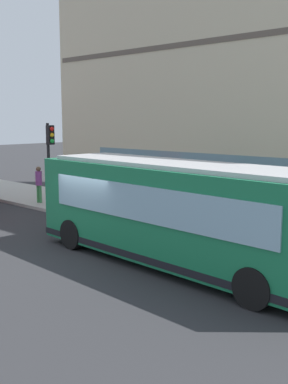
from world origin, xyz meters
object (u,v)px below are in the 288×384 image
at_px(pedestrian_walking_along_curb, 39,182).
at_px(newspaper_vending_box, 239,231).
at_px(traffic_light_down_block, 50,149).
at_px(pedestrian_near_hydrant, 231,204).
at_px(city_bus_nearside, 176,214).

distance_m(pedestrian_walking_along_curb, newspaper_vending_box, 11.59).
bearing_deg(newspaper_vending_box, traffic_light_down_block, 90.28).
distance_m(pedestrian_walking_along_curb, pedestrian_near_hydrant, 10.34).
bearing_deg(pedestrian_near_hydrant, newspaper_vending_box, -140.64).
bearing_deg(city_bus_nearside, pedestrian_walking_along_curb, 75.00).
distance_m(traffic_light_down_block, pedestrian_near_hydrant, 9.25).
bearing_deg(city_bus_nearside, pedestrian_near_hydrant, 11.19).
bearing_deg(newspaper_vending_box, city_bus_nearside, 170.64).
relative_size(pedestrian_walking_along_curb, newspaper_vending_box, 2.02).
xyz_separation_m(pedestrian_near_hydrant, newspaper_vending_box, (-1.63, -1.33, -0.56)).
relative_size(city_bus_nearside, traffic_light_down_block, 2.57).
height_order(traffic_light_down_block, pedestrian_walking_along_curb, traffic_light_down_block).
bearing_deg(pedestrian_walking_along_curb, city_bus_nearside, -105.00).
height_order(pedestrian_walking_along_curb, newspaper_vending_box, pedestrian_walking_along_curb).
xyz_separation_m(city_bus_nearside, pedestrian_near_hydrant, (4.42, 0.87, -0.39)).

